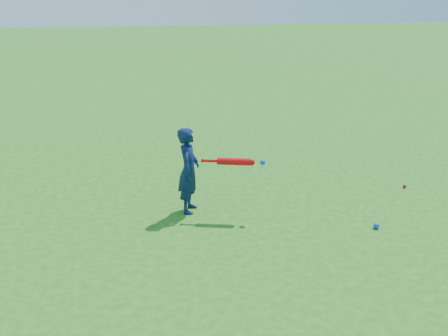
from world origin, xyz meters
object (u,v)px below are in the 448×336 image
ground_ball_blue (376,226)px  child (189,170)px  ground_ball_red (405,186)px  bat_swing (237,162)px

ground_ball_blue → child: bearing=155.4°
child → ground_ball_red: size_ratio=20.73×
child → bat_swing: bearing=-93.4°
child → ground_ball_red: (3.53, 0.17, -0.59)m
ground_ball_blue → bat_swing: bat_swing is taller
child → bat_swing: 0.71m
ground_ball_blue → bat_swing: 2.06m
bat_swing → ground_ball_red: bearing=25.7°
ground_ball_red → bat_swing: (-2.89, -0.43, 0.76)m
ground_ball_red → bat_swing: bearing=-171.6°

